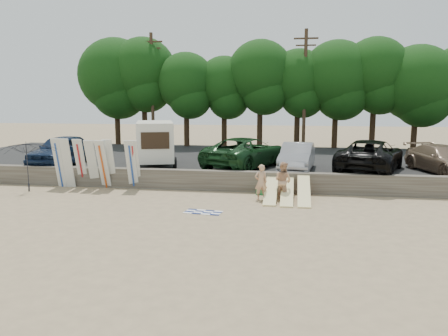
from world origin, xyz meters
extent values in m
plane|color=tan|center=(0.00, 0.00, 0.00)|extent=(120.00, 120.00, 0.00)
cube|color=#6B6356|center=(0.00, 3.00, 0.50)|extent=(44.00, 0.50, 1.00)
cube|color=#282828|center=(0.00, 10.50, 0.35)|extent=(44.00, 14.50, 0.70)
cylinder|color=#382616|center=(-13.71, 17.60, 2.67)|extent=(0.44, 0.44, 3.95)
sphere|color=#1B4814|center=(-13.71, 17.60, 6.53)|extent=(6.22, 6.22, 6.22)
cylinder|color=#382616|center=(-11.18, 17.35, 2.80)|extent=(0.44, 0.44, 4.19)
sphere|color=#1B4814|center=(-11.18, 17.35, 6.89)|extent=(5.42, 5.42, 5.42)
cylinder|color=#382616|center=(-7.47, 17.01, 2.47)|extent=(0.44, 0.44, 3.53)
sphere|color=#1B4814|center=(-7.47, 17.01, 5.92)|extent=(4.76, 4.76, 4.76)
cylinder|color=#382616|center=(-4.43, 17.60, 2.41)|extent=(0.44, 0.44, 3.42)
sphere|color=#1B4814|center=(-4.43, 17.60, 5.76)|extent=(4.52, 4.52, 4.52)
cylinder|color=#382616|center=(-1.47, 17.32, 2.69)|extent=(0.44, 0.44, 3.99)
sphere|color=#1B4814|center=(-1.47, 17.32, 6.59)|extent=(5.24, 5.24, 5.24)
cylinder|color=#382616|center=(1.50, 17.60, 2.52)|extent=(0.44, 0.44, 3.64)
sphere|color=#1B4814|center=(1.50, 17.60, 6.08)|extent=(4.79, 4.79, 4.79)
cylinder|color=#382616|center=(4.47, 17.60, 2.59)|extent=(0.44, 0.44, 3.77)
sphere|color=#1B4814|center=(4.47, 17.60, 6.27)|extent=(5.63, 5.63, 5.63)
cylinder|color=#382616|center=(7.34, 17.60, 2.72)|extent=(0.44, 0.44, 4.04)
sphere|color=#1B4814|center=(7.34, 17.60, 6.66)|extent=(5.21, 5.21, 5.21)
cylinder|color=#382616|center=(10.41, 17.43, 2.40)|extent=(0.44, 0.44, 3.40)
sphere|color=#1B4814|center=(10.41, 17.43, 5.72)|extent=(5.77, 5.77, 5.77)
cylinder|color=#473321|center=(-10.00, 16.00, 5.20)|extent=(0.26, 0.26, 9.00)
cube|color=#473321|center=(-10.00, 16.00, 9.00)|extent=(1.80, 0.12, 0.12)
cube|color=#473321|center=(-10.00, 16.00, 8.50)|extent=(1.50, 0.10, 0.10)
cylinder|color=#473321|center=(2.00, 16.00, 5.20)|extent=(0.26, 0.26, 9.00)
cube|color=#473321|center=(2.00, 16.00, 9.00)|extent=(1.80, 0.12, 0.12)
cube|color=#473321|center=(2.00, 16.00, 8.50)|extent=(1.50, 0.10, 0.10)
cube|color=silver|center=(-6.63, 6.04, 2.14)|extent=(3.14, 4.39, 2.18)
cube|color=black|center=(-5.99, 4.14, 2.34)|extent=(1.43, 0.51, 0.89)
cylinder|color=black|center=(-7.21, 4.48, 1.03)|extent=(0.40, 0.68, 0.66)
cylinder|color=black|center=(-5.23, 5.14, 1.03)|extent=(0.40, 0.68, 0.66)
cylinder|color=black|center=(-8.02, 6.93, 1.03)|extent=(0.40, 0.68, 0.66)
cylinder|color=black|center=(-6.04, 7.59, 1.03)|extent=(0.40, 0.68, 0.66)
imported|color=#122240|center=(-12.11, 5.45, 1.57)|extent=(2.09, 5.14, 1.75)
imported|color=#143719|center=(-1.39, 6.28, 1.55)|extent=(4.97, 6.71, 1.69)
imported|color=#96969B|center=(1.46, 5.45, 1.45)|extent=(2.08, 4.67, 1.49)
imported|color=black|center=(5.30, 5.86, 1.55)|extent=(4.60, 6.68, 1.70)
imported|color=#7E6550|center=(8.96, 6.00, 1.42)|extent=(3.35, 5.31, 1.43)
cube|color=silver|center=(-10.61, 2.46, 1.28)|extent=(0.57, 0.58, 2.57)
cube|color=silver|center=(-10.10, 2.39, 1.28)|extent=(0.54, 0.59, 2.56)
cube|color=silver|center=(-9.50, 2.63, 1.27)|extent=(0.51, 0.72, 2.53)
cube|color=silver|center=(-8.83, 2.54, 1.25)|extent=(0.53, 0.85, 2.50)
cube|color=silver|center=(-8.21, 2.43, 1.25)|extent=(0.52, 0.83, 2.50)
cube|color=silver|center=(-7.94, 2.63, 1.26)|extent=(0.54, 0.76, 2.53)
cube|color=silver|center=(-6.72, 2.50, 1.26)|extent=(0.55, 0.80, 2.52)
cube|color=silver|center=(-6.59, 2.57, 1.25)|extent=(0.60, 0.87, 2.51)
cube|color=#FEECA0|center=(0.29, 1.47, 0.43)|extent=(0.56, 2.91, 0.87)
cube|color=#FEECA0|center=(1.02, 1.36, 0.42)|extent=(0.56, 2.92, 0.83)
cube|color=#FEECA0|center=(1.76, 1.35, 0.47)|extent=(0.56, 2.89, 0.93)
imported|color=tan|center=(-0.15, 1.26, 0.81)|extent=(0.69, 0.57, 1.62)
imported|color=tan|center=(0.82, 1.46, 0.86)|extent=(1.06, 1.01, 1.72)
cube|color=green|center=(-0.25, 2.40, 0.16)|extent=(0.42, 0.35, 0.32)
cube|color=#E8591B|center=(1.90, 2.40, 0.11)|extent=(0.30, 0.25, 0.22)
plane|color=white|center=(-2.27, -1.34, 0.01)|extent=(1.67, 1.67, 0.00)
imported|color=black|center=(-11.53, 1.29, 1.25)|extent=(3.89, 3.89, 2.50)
camera|label=1|loc=(1.24, -18.05, 4.46)|focal=35.00mm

